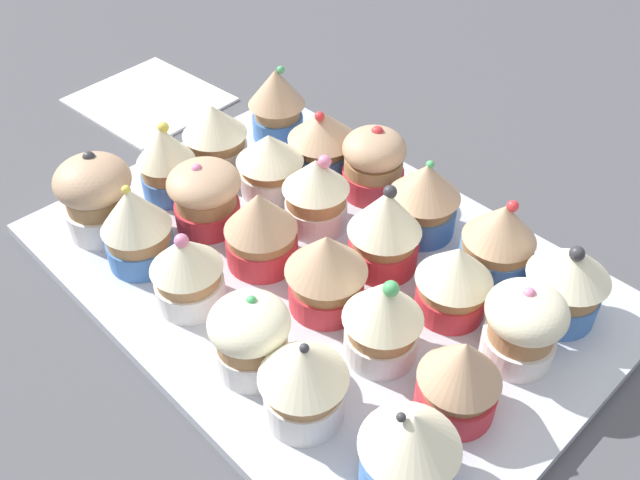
{
  "coord_description": "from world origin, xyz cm",
  "views": [
    {
      "loc": [
        30.3,
        -29.36,
        41.93
      ],
      "look_at": [
        0.0,
        0.0,
        4.2
      ],
      "focal_mm": 38.56,
      "sensor_mm": 36.0,
      "label": 1
    }
  ],
  "objects_px": {
    "cupcake_10": "(383,317)",
    "cupcake_15": "(385,228)",
    "cupcake_16": "(454,279)",
    "cupcake_19": "(322,139)",
    "cupcake_4": "(304,380)",
    "cupcake_8": "(261,228)",
    "cupcake_23": "(567,281)",
    "cupcake_7": "(205,195)",
    "cupcake_20": "(374,162)",
    "cupcake_2": "(187,270)",
    "cupcake_12": "(215,136)",
    "cupcake_22": "(499,239)",
    "cupcake_14": "(316,192)",
    "cupcake_17": "(523,324)",
    "cupcake_9": "(326,270)",
    "cupcake_3": "(250,336)",
    "cupcake_21": "(424,198)",
    "cupcake_6": "(166,161)",
    "cupcake_18": "(277,102)",
    "cupcake_0": "(96,195)",
    "cupcake_1": "(136,226)",
    "cupcake_13": "(270,162)",
    "cupcake_11": "(460,377)",
    "cupcake_5": "(409,448)",
    "baking_tray": "(320,271)",
    "napkin": "(149,99)"
  },
  "relations": [
    {
      "from": "cupcake_0",
      "to": "cupcake_15",
      "type": "distance_m",
      "value": 0.25
    },
    {
      "from": "cupcake_8",
      "to": "cupcake_19",
      "type": "height_order",
      "value": "cupcake_8"
    },
    {
      "from": "cupcake_15",
      "to": "cupcake_21",
      "type": "distance_m",
      "value": 0.06
    },
    {
      "from": "cupcake_12",
      "to": "cupcake_22",
      "type": "xyz_separation_m",
      "value": [
        0.28,
        0.07,
        -0.0
      ]
    },
    {
      "from": "cupcake_3",
      "to": "cupcake_21",
      "type": "bearing_deg",
      "value": 93.57
    },
    {
      "from": "cupcake_3",
      "to": "cupcake_5",
      "type": "xyz_separation_m",
      "value": [
        0.14,
        0.01,
        0.0
      ]
    },
    {
      "from": "cupcake_14",
      "to": "cupcake_17",
      "type": "distance_m",
      "value": 0.21
    },
    {
      "from": "cupcake_23",
      "to": "cupcake_4",
      "type": "bearing_deg",
      "value": -109.21
    },
    {
      "from": "cupcake_11",
      "to": "cupcake_9",
      "type": "bearing_deg",
      "value": 177.5
    },
    {
      "from": "cupcake_18",
      "to": "cupcake_23",
      "type": "distance_m",
      "value": 0.35
    },
    {
      "from": "cupcake_21",
      "to": "cupcake_6",
      "type": "bearing_deg",
      "value": -147.02
    },
    {
      "from": "cupcake_19",
      "to": "cupcake_6",
      "type": "bearing_deg",
      "value": -118.17
    },
    {
      "from": "cupcake_0",
      "to": "cupcake_16",
      "type": "bearing_deg",
      "value": 27.56
    },
    {
      "from": "cupcake_14",
      "to": "cupcake_16",
      "type": "distance_m",
      "value": 0.15
    },
    {
      "from": "cupcake_23",
      "to": "cupcake_7",
      "type": "bearing_deg",
      "value": -155.16
    },
    {
      "from": "cupcake_2",
      "to": "cupcake_8",
      "type": "bearing_deg",
      "value": 87.31
    },
    {
      "from": "cupcake_0",
      "to": "cupcake_9",
      "type": "xyz_separation_m",
      "value": [
        0.2,
        0.08,
        -0.0
      ]
    },
    {
      "from": "cupcake_13",
      "to": "cupcake_0",
      "type": "bearing_deg",
      "value": -112.54
    },
    {
      "from": "cupcake_0",
      "to": "cupcake_4",
      "type": "xyz_separation_m",
      "value": [
        0.27,
        -0.0,
        -0.0
      ]
    },
    {
      "from": "cupcake_4",
      "to": "cupcake_9",
      "type": "height_order",
      "value": "cupcake_4"
    },
    {
      "from": "baking_tray",
      "to": "cupcake_16",
      "type": "bearing_deg",
      "value": 19.95
    },
    {
      "from": "cupcake_5",
      "to": "cupcake_11",
      "type": "height_order",
      "value": "cupcake_5"
    },
    {
      "from": "cupcake_16",
      "to": "cupcake_19",
      "type": "xyz_separation_m",
      "value": [
        -0.21,
        0.06,
        0.0
      ]
    },
    {
      "from": "cupcake_3",
      "to": "cupcake_19",
      "type": "relative_size",
      "value": 0.98
    },
    {
      "from": "cupcake_19",
      "to": "cupcake_23",
      "type": "distance_m",
      "value": 0.27
    },
    {
      "from": "cupcake_3",
      "to": "cupcake_16",
      "type": "distance_m",
      "value": 0.16
    },
    {
      "from": "cupcake_18",
      "to": "cupcake_1",
      "type": "bearing_deg",
      "value": -72.98
    },
    {
      "from": "cupcake_2",
      "to": "cupcake_14",
      "type": "relative_size",
      "value": 0.94
    },
    {
      "from": "cupcake_15",
      "to": "cupcake_16",
      "type": "xyz_separation_m",
      "value": [
        0.07,
        -0.0,
        -0.01
      ]
    },
    {
      "from": "cupcake_4",
      "to": "cupcake_22",
      "type": "xyz_separation_m",
      "value": [
        0.01,
        0.21,
        -0.0
      ]
    },
    {
      "from": "cupcake_5",
      "to": "cupcake_11",
      "type": "distance_m",
      "value": 0.07
    },
    {
      "from": "cupcake_2",
      "to": "cupcake_19",
      "type": "distance_m",
      "value": 0.21
    },
    {
      "from": "cupcake_8",
      "to": "cupcake_19",
      "type": "distance_m",
      "value": 0.14
    },
    {
      "from": "cupcake_19",
      "to": "cupcake_20",
      "type": "distance_m",
      "value": 0.06
    },
    {
      "from": "cupcake_4",
      "to": "cupcake_23",
      "type": "bearing_deg",
      "value": 70.79
    },
    {
      "from": "cupcake_1",
      "to": "cupcake_8",
      "type": "distance_m",
      "value": 0.1
    },
    {
      "from": "cupcake_1",
      "to": "cupcake_10",
      "type": "xyz_separation_m",
      "value": [
        0.21,
        0.07,
        0.0
      ]
    },
    {
      "from": "cupcake_10",
      "to": "cupcake_8",
      "type": "bearing_deg",
      "value": 178.97
    },
    {
      "from": "cupcake_10",
      "to": "cupcake_15",
      "type": "distance_m",
      "value": 0.1
    },
    {
      "from": "cupcake_7",
      "to": "cupcake_0",
      "type": "bearing_deg",
      "value": -129.38
    },
    {
      "from": "cupcake_4",
      "to": "cupcake_21",
      "type": "height_order",
      "value": "same"
    },
    {
      "from": "cupcake_4",
      "to": "napkin",
      "type": "bearing_deg",
      "value": 159.38
    },
    {
      "from": "cupcake_6",
      "to": "cupcake_16",
      "type": "bearing_deg",
      "value": 14.31
    },
    {
      "from": "cupcake_15",
      "to": "cupcake_4",
      "type": "bearing_deg",
      "value": -67.17
    },
    {
      "from": "cupcake_0",
      "to": "cupcake_3",
      "type": "xyz_separation_m",
      "value": [
        0.21,
        -0.0,
        -0.01
      ]
    },
    {
      "from": "cupcake_12",
      "to": "cupcake_22",
      "type": "height_order",
      "value": "cupcake_22"
    },
    {
      "from": "cupcake_4",
      "to": "cupcake_12",
      "type": "distance_m",
      "value": 0.31
    },
    {
      "from": "cupcake_10",
      "to": "cupcake_18",
      "type": "height_order",
      "value": "cupcake_18"
    },
    {
      "from": "cupcake_0",
      "to": "cupcake_10",
      "type": "distance_m",
      "value": 0.28
    },
    {
      "from": "cupcake_2",
      "to": "cupcake_12",
      "type": "bearing_deg",
      "value": 135.7
    }
  ]
}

